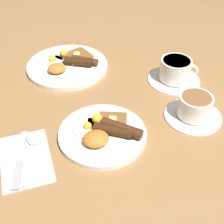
{
  "coord_description": "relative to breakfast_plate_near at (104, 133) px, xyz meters",
  "views": [
    {
      "loc": [
        -0.09,
        -0.58,
        0.59
      ],
      "look_at": [
        0.04,
        0.06,
        0.03
      ],
      "focal_mm": 50.0,
      "sensor_mm": 36.0,
      "label": 1
    }
  ],
  "objects": [
    {
      "name": "breakfast_plate_far",
      "position": [
        -0.06,
        0.35,
        -0.0
      ],
      "size": [
        0.28,
        0.28,
        0.04
      ],
      "color": "white",
      "rests_on": "ground_plane"
    },
    {
      "name": "teacup_near",
      "position": [
        0.26,
        0.03,
        0.02
      ],
      "size": [
        0.16,
        0.16,
        0.07
      ],
      "color": "white",
      "rests_on": "ground_plane"
    },
    {
      "name": "knife",
      "position": [
        -0.22,
        -0.05,
        -0.01
      ],
      "size": [
        0.04,
        0.19,
        0.01
      ],
      "rotation": [
        0.0,
        0.0,
        1.46
      ],
      "color": "silver",
      "rests_on": "napkin"
    },
    {
      "name": "breakfast_plate_near",
      "position": [
        0.0,
        0.0,
        0.0
      ],
      "size": [
        0.23,
        0.23,
        0.04
      ],
      "color": "white",
      "rests_on": "ground_plane"
    },
    {
      "name": "ground_plane",
      "position": [
        -0.0,
        0.0,
        -0.01
      ],
      "size": [
        3.0,
        3.0,
        0.0
      ],
      "primitive_type": "plane",
      "color": "olive"
    },
    {
      "name": "teacup_far",
      "position": [
        0.27,
        0.21,
        0.02
      ],
      "size": [
        0.17,
        0.17,
        0.08
      ],
      "color": "white",
      "rests_on": "ground_plane"
    },
    {
      "name": "napkin",
      "position": [
        -0.2,
        -0.04,
        -0.01
      ],
      "size": [
        0.14,
        0.19,
        0.01
      ],
      "primitive_type": "cube",
      "rotation": [
        0.0,
        0.0,
        0.11
      ],
      "color": "white",
      "rests_on": "ground_plane"
    },
    {
      "name": "spoon",
      "position": [
        -0.18,
        0.01,
        -0.01
      ],
      "size": [
        0.05,
        0.18,
        0.01
      ],
      "rotation": [
        0.0,
        0.0,
        1.43
      ],
      "color": "silver",
      "rests_on": "napkin"
    }
  ]
}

